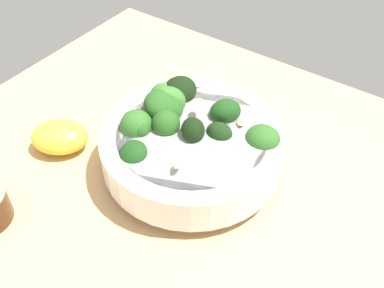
{
  "coord_description": "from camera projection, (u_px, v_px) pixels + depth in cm",
  "views": [
    {
      "loc": [
        -28.11,
        -24.73,
        41.76
      ],
      "look_at": [
        4.11,
        -2.29,
        4.0
      ],
      "focal_mm": 42.64,
      "sensor_mm": 36.0,
      "label": 1
    }
  ],
  "objects": [
    {
      "name": "ground_plane",
      "position": [
        158.0,
        188.0,
        0.57
      ],
      "size": [
        63.19,
        63.19,
        3.12
      ],
      "primitive_type": "cube",
      "color": "tan"
    },
    {
      "name": "lemon_wedge",
      "position": [
        60.0,
        137.0,
        0.58
      ],
      "size": [
        8.55,
        9.12,
        3.83
      ],
      "primitive_type": "ellipsoid",
      "rotation": [
        0.0,
        0.0,
        5.28
      ],
      "color": "yellow",
      "rests_on": "ground_plane"
    },
    {
      "name": "bowl_of_broccoli",
      "position": [
        189.0,
        140.0,
        0.55
      ],
      "size": [
        21.85,
        21.85,
        9.4
      ],
      "color": "white",
      "rests_on": "ground_plane"
    }
  ]
}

